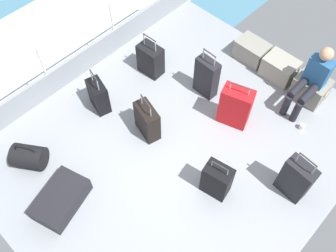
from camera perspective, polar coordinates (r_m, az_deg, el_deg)
ground_plane at (r=5.62m, az=1.56°, el=-2.99°), size 4.40×5.20×0.06m
gunwale_port at (r=6.48m, az=-12.78°, el=9.79°), size 0.06×5.20×0.45m
railing_port at (r=6.10m, az=-13.77°, el=13.36°), size 0.04×4.20×1.02m
sea_wake at (r=7.81m, az=-18.64°, el=11.93°), size 12.00×12.00×0.01m
cargo_crate_0 at (r=6.71m, az=12.74°, el=11.23°), size 0.58×0.38×0.35m
cargo_crate_1 at (r=6.52m, az=16.78°, el=8.48°), size 0.57×0.40×0.38m
cargo_crate_2 at (r=6.37m, az=21.03°, el=5.42°), size 0.54×0.41×0.41m
passenger_seated at (r=5.97m, az=21.23°, el=6.75°), size 0.34×0.66×1.11m
suitcase_0 at (r=5.21m, az=19.02°, el=-7.71°), size 0.42×0.24×0.89m
suitcase_1 at (r=5.03m, az=7.50°, el=-8.24°), size 0.41×0.31×0.71m
suitcase_2 at (r=5.93m, az=5.93°, el=7.48°), size 0.39×0.20×0.90m
suitcase_3 at (r=5.48m, az=-3.20°, el=0.80°), size 0.47×0.32×0.77m
suitcase_5 at (r=5.87m, az=-10.62°, el=4.56°), size 0.42×0.30×0.76m
suitcase_6 at (r=5.63m, az=10.29°, el=2.96°), size 0.51×0.39×0.84m
suitcase_7 at (r=6.27m, az=-2.70°, el=10.15°), size 0.42×0.28×0.78m
suitcase_8 at (r=5.25m, az=-16.13°, el=-10.77°), size 0.67×0.86×0.26m
duffel_bag at (r=5.64m, az=-20.59°, el=-4.42°), size 0.57×0.54×0.50m
paper_cup at (r=6.06m, az=19.89°, el=-0.08°), size 0.08×0.08×0.10m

